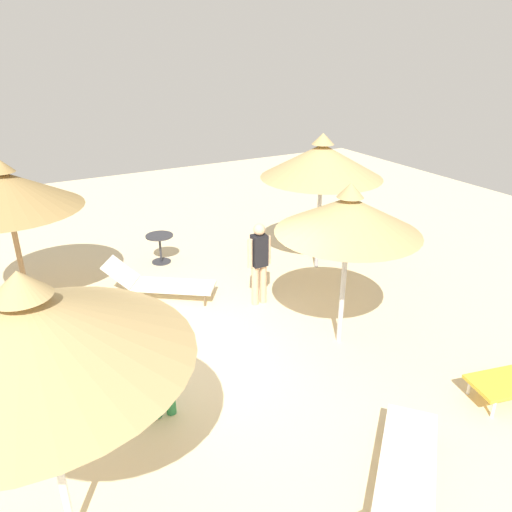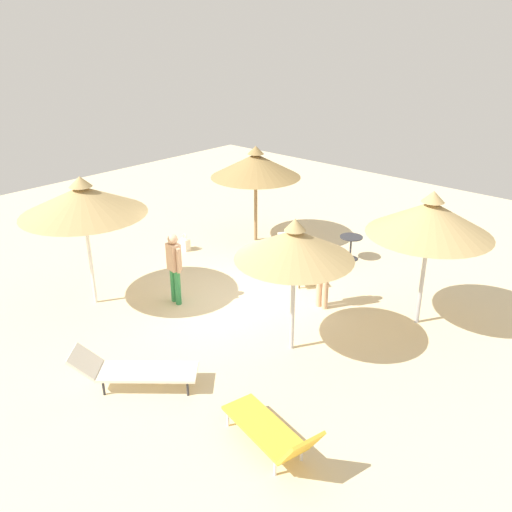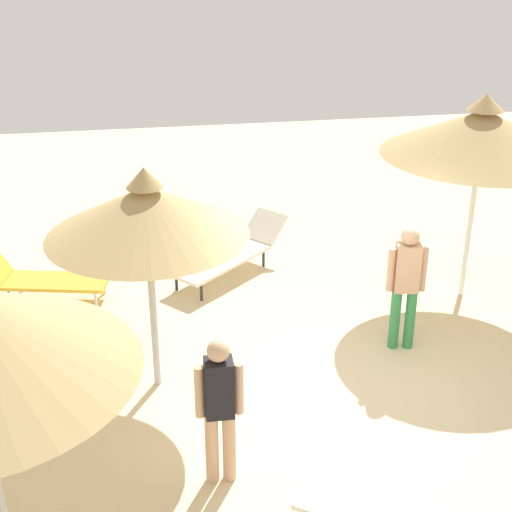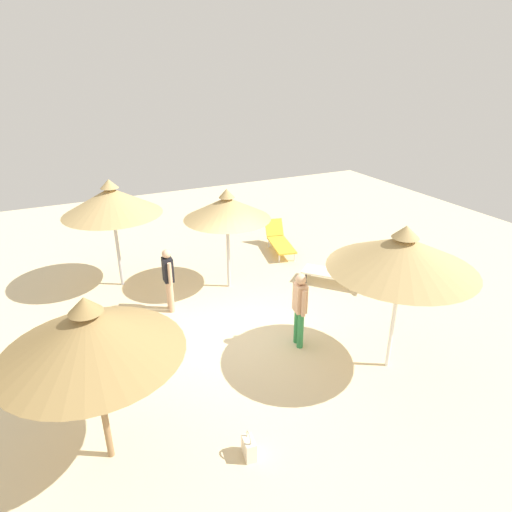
# 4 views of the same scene
# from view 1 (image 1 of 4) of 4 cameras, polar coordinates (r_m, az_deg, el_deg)

# --- Properties ---
(ground) EXTENTS (24.00, 24.00, 0.10)m
(ground) POSITION_cam_1_polar(r_m,az_deg,el_deg) (7.82, -5.87, -12.02)
(ground) COLOR beige
(parasol_umbrella_far_left) EXTENTS (2.49, 2.49, 2.73)m
(parasol_umbrella_far_left) POSITION_cam_1_polar(r_m,az_deg,el_deg) (9.32, -27.15, 6.79)
(parasol_umbrella_far_left) COLOR olive
(parasol_umbrella_far_left) RESTS_ON ground
(parasol_umbrella_near_left) EXTENTS (2.65, 2.65, 2.91)m
(parasol_umbrella_near_left) POSITION_cam_1_polar(r_m,az_deg,el_deg) (4.34, -24.93, -7.66)
(parasol_umbrella_near_left) COLOR white
(parasol_umbrella_near_left) RESTS_ON ground
(parasol_umbrella_near_right) EXTENTS (2.46, 2.46, 2.87)m
(parasol_umbrella_near_right) POSITION_cam_1_polar(r_m,az_deg,el_deg) (10.00, 7.68, 10.92)
(parasol_umbrella_near_right) COLOR #B2B2B7
(parasol_umbrella_near_right) RESTS_ON ground
(parasol_umbrella_far_right) EXTENTS (2.18, 2.18, 2.66)m
(parasol_umbrella_far_right) POSITION_cam_1_polar(r_m,az_deg,el_deg) (7.31, 10.74, 4.71)
(parasol_umbrella_far_right) COLOR #B2B2B7
(parasol_umbrella_far_right) RESTS_ON ground
(lounge_chair_front) EXTENTS (1.86, 1.99, 0.70)m
(lounge_chair_front) POSITION_cam_1_polar(r_m,az_deg,el_deg) (5.82, 17.11, -23.27)
(lounge_chair_front) COLOR silver
(lounge_chair_front) RESTS_ON ground
(lounge_chair_edge) EXTENTS (1.65, 2.00, 0.72)m
(lounge_chair_edge) POSITION_cam_1_polar(r_m,az_deg,el_deg) (9.47, -11.30, -2.98)
(lounge_chair_edge) COLOR silver
(lounge_chair_edge) RESTS_ON ground
(person_standing_back) EXTENTS (0.26, 0.48, 1.64)m
(person_standing_back) POSITION_cam_1_polar(r_m,az_deg,el_deg) (6.30, -11.24, -11.20)
(person_standing_back) COLOR #338C4C
(person_standing_back) RESTS_ON ground
(person_standing_far_left) EXTENTS (0.23, 0.46, 1.58)m
(person_standing_far_left) POSITION_cam_1_polar(r_m,az_deg,el_deg) (8.83, 0.37, -0.43)
(person_standing_far_left) COLOR tan
(person_standing_far_left) RESTS_ON ground
(side_table_round) EXTENTS (0.60, 0.60, 0.64)m
(side_table_round) POSITION_cam_1_polar(r_m,az_deg,el_deg) (10.92, -11.11, 1.40)
(side_table_round) COLOR #2D2D33
(side_table_round) RESTS_ON ground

